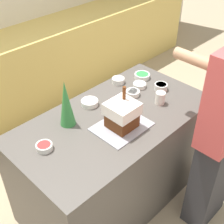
% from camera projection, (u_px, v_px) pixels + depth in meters
% --- Properties ---
extents(ground_plane, '(12.00, 12.00, 0.00)m').
position_uv_depth(ground_plane, '(113.00, 194.00, 2.84)').
color(ground_plane, tan).
extents(back_cabinet_block, '(6.00, 0.60, 0.93)m').
position_uv_depth(back_cabinet_block, '(5.00, 81.00, 3.55)').
color(back_cabinet_block, '#DBBC60').
rests_on(back_cabinet_block, ground_plane).
extents(kitchen_island, '(1.55, 0.83, 0.89)m').
position_uv_depth(kitchen_island, '(114.00, 160.00, 2.58)').
color(kitchen_island, '#514C47').
rests_on(kitchen_island, ground_plane).
extents(baking_tray, '(0.39, 0.30, 0.01)m').
position_uv_depth(baking_tray, '(122.00, 126.00, 2.22)').
color(baking_tray, '#9E9EA8').
rests_on(baking_tray, kitchen_island).
extents(gingerbread_house, '(0.20, 0.20, 0.29)m').
position_uv_depth(gingerbread_house, '(122.00, 114.00, 2.15)').
color(gingerbread_house, '#5B2D14').
rests_on(gingerbread_house, baking_tray).
extents(decorative_tree, '(0.11, 0.11, 0.35)m').
position_uv_depth(decorative_tree, '(66.00, 103.00, 2.15)').
color(decorative_tree, '#33843D').
rests_on(decorative_tree, kitchen_island).
extents(candy_bowl_beside_tree, '(0.11, 0.11, 0.04)m').
position_uv_depth(candy_bowl_beside_tree, '(140.00, 85.00, 2.63)').
color(candy_bowl_beside_tree, white).
rests_on(candy_bowl_beside_tree, kitchen_island).
extents(candy_bowl_far_right, '(0.11, 0.11, 0.05)m').
position_uv_depth(candy_bowl_far_right, '(118.00, 80.00, 2.68)').
color(candy_bowl_far_right, silver).
rests_on(candy_bowl_far_right, kitchen_island).
extents(candy_bowl_near_tray_right, '(0.11, 0.11, 0.04)m').
position_uv_depth(candy_bowl_near_tray_right, '(133.00, 93.00, 2.53)').
color(candy_bowl_near_tray_right, white).
rests_on(candy_bowl_near_tray_right, kitchen_island).
extents(candy_bowl_near_tray_left, '(0.14, 0.14, 0.04)m').
position_uv_depth(candy_bowl_near_tray_left, '(142.00, 76.00, 2.75)').
color(candy_bowl_near_tray_left, white).
rests_on(candy_bowl_near_tray_left, kitchen_island).
extents(candy_bowl_far_left, '(0.11, 0.11, 0.04)m').
position_uv_depth(candy_bowl_far_left, '(44.00, 147.00, 2.02)').
color(candy_bowl_far_left, white).
rests_on(candy_bowl_far_left, kitchen_island).
extents(candy_bowl_center_rear, '(0.13, 0.13, 0.04)m').
position_uv_depth(candy_bowl_center_rear, '(90.00, 102.00, 2.42)').
color(candy_bowl_center_rear, white).
rests_on(candy_bowl_center_rear, kitchen_island).
extents(candy_bowl_front_corner, '(0.11, 0.11, 0.05)m').
position_uv_depth(candy_bowl_front_corner, '(161.00, 87.00, 2.60)').
color(candy_bowl_front_corner, silver).
rests_on(candy_bowl_front_corner, kitchen_island).
extents(mug, '(0.08, 0.08, 0.10)m').
position_uv_depth(mug, '(160.00, 98.00, 2.43)').
color(mug, white).
rests_on(mug, kitchen_island).
extents(person, '(0.47, 0.58, 1.78)m').
position_uv_depth(person, '(224.00, 131.00, 2.14)').
color(person, '#333338').
rests_on(person, ground_plane).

